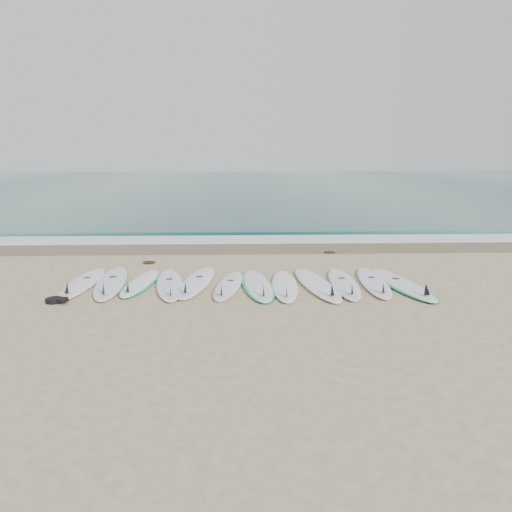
{
  "coord_description": "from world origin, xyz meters",
  "views": [
    {
      "loc": [
        -0.04,
        -10.16,
        2.77
      ],
      "look_at": [
        0.34,
        1.12,
        0.4
      ],
      "focal_mm": 35.0,
      "sensor_mm": 36.0,
      "label": 1
    }
  ],
  "objects_px": {
    "surfboard_6": "(258,285)",
    "leash_coil": "(56,300)",
    "surfboard_11": "(402,284)",
    "surfboard_0": "(82,283)"
  },
  "relations": [
    {
      "from": "surfboard_0",
      "to": "surfboard_11",
      "type": "xyz_separation_m",
      "value": [
        6.72,
        -0.3,
        -0.01
      ]
    },
    {
      "from": "surfboard_6",
      "to": "leash_coil",
      "type": "distance_m",
      "value": 3.93
    },
    {
      "from": "surfboard_11",
      "to": "leash_coil",
      "type": "bearing_deg",
      "value": 179.13
    },
    {
      "from": "surfboard_11",
      "to": "surfboard_0",
      "type": "bearing_deg",
      "value": 169.06
    },
    {
      "from": "surfboard_0",
      "to": "surfboard_11",
      "type": "bearing_deg",
      "value": -1.86
    },
    {
      "from": "surfboard_6",
      "to": "surfboard_11",
      "type": "height_order",
      "value": "surfboard_11"
    },
    {
      "from": "surfboard_0",
      "to": "leash_coil",
      "type": "distance_m",
      "value": 1.21
    },
    {
      "from": "surfboard_11",
      "to": "surfboard_6",
      "type": "bearing_deg",
      "value": 170.79
    },
    {
      "from": "leash_coil",
      "to": "surfboard_0",
      "type": "bearing_deg",
      "value": 84.34
    },
    {
      "from": "surfboard_0",
      "to": "leash_coil",
      "type": "xyz_separation_m",
      "value": [
        -0.12,
        -1.2,
        -0.01
      ]
    }
  ]
}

